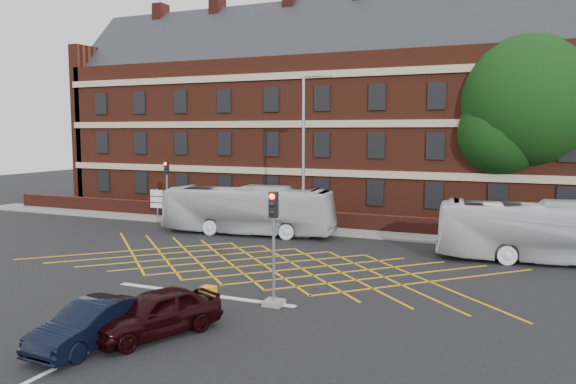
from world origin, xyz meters
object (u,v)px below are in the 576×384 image
at_px(utility_cabinet, 209,298).
at_px(street_lamp, 304,181).
at_px(deciduous_tree, 527,112).
at_px(bus_left, 248,210).
at_px(car_navy, 92,324).
at_px(bus_right, 552,232).
at_px(car_maroon, 156,313).
at_px(direction_signs, 157,200).
at_px(traffic_light_near, 274,259).
at_px(traffic_light_far, 167,196).

bearing_deg(utility_cabinet, street_lamp, 97.98).
xyz_separation_m(street_lamp, utility_cabinet, (2.06, -14.66, -3.01)).
bearing_deg(deciduous_tree, bus_left, -151.95).
relative_size(car_navy, street_lamp, 0.42).
relative_size(bus_left, bus_right, 1.00).
bearing_deg(bus_right, car_maroon, 135.83).
relative_size(car_navy, utility_cabinet, 4.71).
xyz_separation_m(deciduous_tree, direction_signs, (-25.18, -5.34, -6.36)).
height_order(car_maroon, direction_signs, direction_signs).
bearing_deg(direction_signs, utility_cabinet, -49.10).
xyz_separation_m(deciduous_tree, utility_cabinet, (-10.27, -22.56, -7.30)).
bearing_deg(street_lamp, traffic_light_near, -73.11).
bearing_deg(deciduous_tree, street_lamp, -147.35).
bearing_deg(bus_right, bus_left, 79.21).
bearing_deg(traffic_light_far, deciduous_tree, 13.17).
xyz_separation_m(car_navy, deciduous_tree, (11.71, 26.93, 7.05)).
bearing_deg(deciduous_tree, utility_cabinet, -114.47).
bearing_deg(street_lamp, bus_left, -170.81).
bearing_deg(deciduous_tree, car_maroon, -112.39).
relative_size(deciduous_tree, traffic_light_near, 2.96).
bearing_deg(traffic_light_far, bus_right, -8.69).
xyz_separation_m(bus_right, traffic_light_far, (-25.48, 3.89, 0.23)).
distance_m(bus_left, car_maroon, 17.81).
xyz_separation_m(bus_right, deciduous_tree, (-1.44, 9.52, 6.21)).
distance_m(deciduous_tree, traffic_light_near, 23.49).
bearing_deg(car_maroon, traffic_light_near, 86.51).
distance_m(deciduous_tree, traffic_light_far, 25.40).
distance_m(car_navy, deciduous_tree, 30.20).
bearing_deg(bus_right, utility_cabinet, 130.75).
bearing_deg(traffic_light_near, deciduous_tree, 68.58).
relative_size(bus_right, deciduous_tree, 0.87).
relative_size(bus_left, car_maroon, 2.53).
bearing_deg(car_maroon, bus_left, 131.30).
bearing_deg(car_navy, utility_cabinet, 74.71).
relative_size(bus_left, street_lamp, 1.12).
relative_size(deciduous_tree, traffic_light_far, 2.96).
height_order(car_navy, deciduous_tree, deciduous_tree).
xyz_separation_m(bus_right, car_maroon, (-11.91, -15.90, -0.79)).
bearing_deg(street_lamp, traffic_light_far, 169.03).
height_order(traffic_light_near, street_lamp, street_lamp).
distance_m(traffic_light_near, utility_cabinet, 2.76).
xyz_separation_m(street_lamp, direction_signs, (-12.86, 2.56, -2.07)).
bearing_deg(utility_cabinet, bus_left, 111.83).
bearing_deg(bus_right, traffic_light_far, 73.96).
relative_size(bus_right, direction_signs, 4.99).
height_order(bus_left, direction_signs, bus_left).
bearing_deg(direction_signs, bus_left, -18.69).
bearing_deg(car_maroon, deciduous_tree, 91.11).
height_order(car_maroon, deciduous_tree, deciduous_tree).
bearing_deg(traffic_light_far, street_lamp, -10.97).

